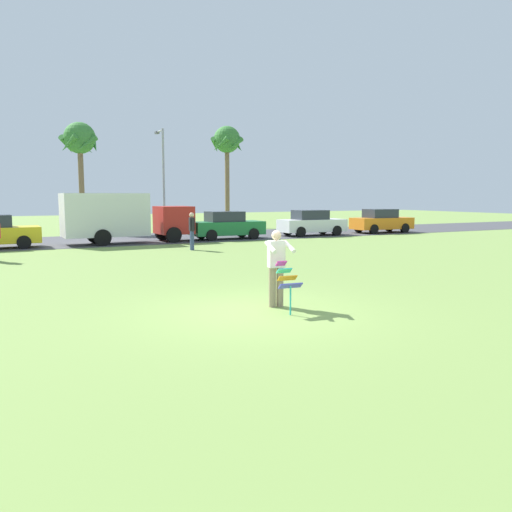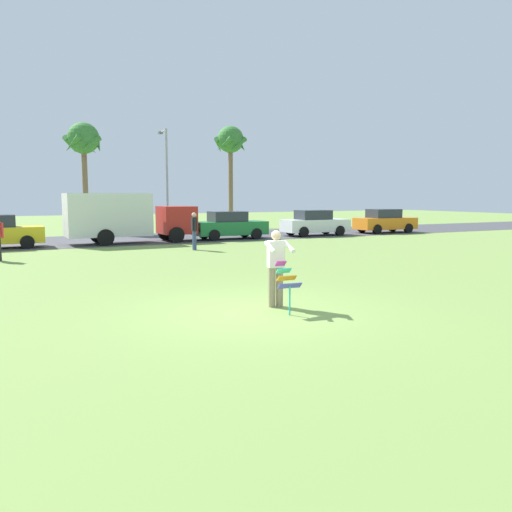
{
  "view_description": "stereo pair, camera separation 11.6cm",
  "coord_description": "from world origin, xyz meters",
  "px_view_note": "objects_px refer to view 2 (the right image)",
  "views": [
    {
      "loc": [
        -4.91,
        -9.65,
        2.5
      ],
      "look_at": [
        0.67,
        1.29,
        1.05
      ],
      "focal_mm": 36.02,
      "sensor_mm": 36.0,
      "label": 1
    },
    {
      "loc": [
        -4.81,
        -9.71,
        2.5
      ],
      "look_at": [
        0.67,
        1.29,
        1.05
      ],
      "focal_mm": 36.02,
      "sensor_mm": 36.0,
      "label": 2
    }
  ],
  "objects_px": {
    "parked_truck_red_cab": "(124,217)",
    "parked_car_orange": "(385,221)",
    "person_kite_flyer": "(276,265)",
    "palm_tree_centre_far": "(230,144)",
    "person_walker_near": "(194,230)",
    "parked_car_white": "(315,223)",
    "kite_held": "(287,280)",
    "parked_car_green": "(229,226)",
    "streetlight_pole": "(166,174)",
    "palm_tree_right_near": "(84,142)"
  },
  "relations": [
    {
      "from": "parked_car_white",
      "to": "person_walker_near",
      "type": "relative_size",
      "value": 2.46
    },
    {
      "from": "parked_car_white",
      "to": "kite_held",
      "type": "bearing_deg",
      "value": -124.52
    },
    {
      "from": "palm_tree_right_near",
      "to": "palm_tree_centre_far",
      "type": "xyz_separation_m",
      "value": [
        11.33,
        1.15,
        0.52
      ]
    },
    {
      "from": "parked_car_green",
      "to": "kite_held",
      "type": "bearing_deg",
      "value": -109.86
    },
    {
      "from": "parked_truck_red_cab",
      "to": "parked_car_white",
      "type": "distance_m",
      "value": 11.86
    },
    {
      "from": "parked_car_green",
      "to": "palm_tree_centre_far",
      "type": "bearing_deg",
      "value": 65.9
    },
    {
      "from": "palm_tree_right_near",
      "to": "person_walker_near",
      "type": "height_order",
      "value": "palm_tree_right_near"
    },
    {
      "from": "person_kite_flyer",
      "to": "parked_truck_red_cab",
      "type": "height_order",
      "value": "parked_truck_red_cab"
    },
    {
      "from": "streetlight_pole",
      "to": "person_walker_near",
      "type": "bearing_deg",
      "value": -100.97
    },
    {
      "from": "kite_held",
      "to": "palm_tree_centre_far",
      "type": "height_order",
      "value": "palm_tree_centre_far"
    },
    {
      "from": "parked_truck_red_cab",
      "to": "palm_tree_right_near",
      "type": "distance_m",
      "value": 10.68
    },
    {
      "from": "parked_car_green",
      "to": "person_walker_near",
      "type": "relative_size",
      "value": 2.43
    },
    {
      "from": "parked_truck_red_cab",
      "to": "parked_car_orange",
      "type": "height_order",
      "value": "parked_truck_red_cab"
    },
    {
      "from": "parked_car_green",
      "to": "parked_car_white",
      "type": "xyz_separation_m",
      "value": [
        5.83,
        0.0,
        0.0
      ]
    },
    {
      "from": "parked_truck_red_cab",
      "to": "person_walker_near",
      "type": "height_order",
      "value": "parked_truck_red_cab"
    },
    {
      "from": "streetlight_pole",
      "to": "person_walker_near",
      "type": "distance_m",
      "value": 12.7
    },
    {
      "from": "person_kite_flyer",
      "to": "parked_car_orange",
      "type": "distance_m",
      "value": 24.75
    },
    {
      "from": "streetlight_pole",
      "to": "person_walker_near",
      "type": "xyz_separation_m",
      "value": [
        -2.35,
        -12.1,
        -3.06
      ]
    },
    {
      "from": "parked_car_white",
      "to": "person_walker_near",
      "type": "height_order",
      "value": "person_walker_near"
    },
    {
      "from": "parked_car_white",
      "to": "palm_tree_centre_far",
      "type": "distance_m",
      "value": 12.27
    },
    {
      "from": "parked_car_orange",
      "to": "palm_tree_right_near",
      "type": "xyz_separation_m",
      "value": [
        -17.97,
        9.6,
        5.3
      ]
    },
    {
      "from": "person_kite_flyer",
      "to": "parked_car_orange",
      "type": "bearing_deg",
      "value": 44.02
    },
    {
      "from": "parked_truck_red_cab",
      "to": "person_walker_near",
      "type": "bearing_deg",
      "value": -65.63
    },
    {
      "from": "palm_tree_right_near",
      "to": "palm_tree_centre_far",
      "type": "relative_size",
      "value": 0.93
    },
    {
      "from": "palm_tree_right_near",
      "to": "parked_car_orange",
      "type": "bearing_deg",
      "value": -28.1
    },
    {
      "from": "kite_held",
      "to": "streetlight_pole",
      "type": "height_order",
      "value": "streetlight_pole"
    },
    {
      "from": "parked_car_green",
      "to": "palm_tree_centre_far",
      "type": "xyz_separation_m",
      "value": [
        4.81,
        10.75,
        5.82
      ]
    },
    {
      "from": "parked_car_green",
      "to": "parked_car_white",
      "type": "distance_m",
      "value": 5.83
    },
    {
      "from": "parked_car_white",
      "to": "palm_tree_centre_far",
      "type": "relative_size",
      "value": 0.53
    },
    {
      "from": "person_kite_flyer",
      "to": "palm_tree_centre_far",
      "type": "bearing_deg",
      "value": 68.25
    },
    {
      "from": "kite_held",
      "to": "person_walker_near",
      "type": "height_order",
      "value": "person_walker_near"
    },
    {
      "from": "parked_truck_red_cab",
      "to": "parked_car_orange",
      "type": "relative_size",
      "value": 1.59
    },
    {
      "from": "palm_tree_centre_far",
      "to": "streetlight_pole",
      "type": "distance_m",
      "value": 7.63
    },
    {
      "from": "palm_tree_centre_far",
      "to": "streetlight_pole",
      "type": "height_order",
      "value": "palm_tree_centre_far"
    },
    {
      "from": "palm_tree_right_near",
      "to": "parked_truck_red_cab",
      "type": "bearing_deg",
      "value": -86.95
    },
    {
      "from": "parked_car_green",
      "to": "parked_car_orange",
      "type": "distance_m",
      "value": 11.45
    },
    {
      "from": "palm_tree_centre_far",
      "to": "person_walker_near",
      "type": "xyz_separation_m",
      "value": [
        -8.65,
        -15.53,
        -5.66
      ]
    },
    {
      "from": "person_kite_flyer",
      "to": "parked_truck_red_cab",
      "type": "xyz_separation_m",
      "value": [
        0.33,
        17.2,
        0.46
      ]
    },
    {
      "from": "palm_tree_centre_far",
      "to": "palm_tree_right_near",
      "type": "bearing_deg",
      "value": -174.18
    },
    {
      "from": "parked_car_orange",
      "to": "streetlight_pole",
      "type": "bearing_deg",
      "value": 150.51
    },
    {
      "from": "kite_held",
      "to": "parked_car_white",
      "type": "xyz_separation_m",
      "value": [
        12.29,
        17.86,
        0.05
      ]
    },
    {
      "from": "streetlight_pole",
      "to": "kite_held",
      "type": "bearing_deg",
      "value": -101.13
    },
    {
      "from": "person_kite_flyer",
      "to": "parked_car_green",
      "type": "bearing_deg",
      "value": 69.76
    },
    {
      "from": "palm_tree_right_near",
      "to": "streetlight_pole",
      "type": "xyz_separation_m",
      "value": [
        5.02,
        -2.27,
        -2.08
      ]
    },
    {
      "from": "streetlight_pole",
      "to": "person_walker_near",
      "type": "relative_size",
      "value": 4.05
    },
    {
      "from": "palm_tree_centre_far",
      "to": "parked_truck_red_cab",
      "type": "bearing_deg",
      "value": -135.17
    },
    {
      "from": "person_walker_near",
      "to": "parked_car_orange",
      "type": "bearing_deg",
      "value": 17.34
    },
    {
      "from": "person_kite_flyer",
      "to": "parked_car_orange",
      "type": "height_order",
      "value": "person_kite_flyer"
    },
    {
      "from": "parked_car_orange",
      "to": "person_walker_near",
      "type": "height_order",
      "value": "person_walker_near"
    },
    {
      "from": "parked_truck_red_cab",
      "to": "kite_held",
      "type": "bearing_deg",
      "value": -91.43
    }
  ]
}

